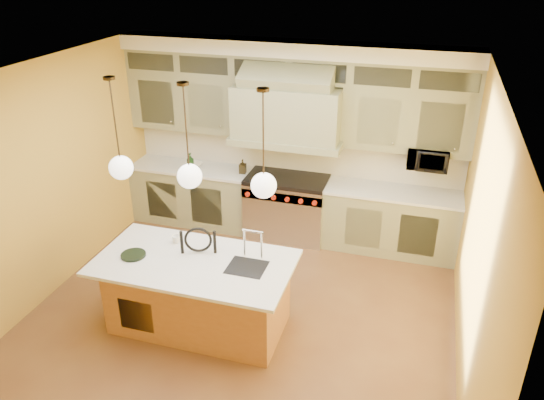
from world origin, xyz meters
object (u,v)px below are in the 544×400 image
(range, at_px, (287,206))
(counter_stool, at_px, (199,275))
(microwave, at_px, (428,158))
(kitchen_island, at_px, (199,292))

(range, relative_size, counter_stool, 0.96)
(microwave, bearing_deg, counter_stool, -132.67)
(kitchen_island, height_order, microwave, microwave)
(kitchen_island, xyz_separation_m, microwave, (2.34, 2.50, 0.98))
(microwave, bearing_deg, range, -176.88)
(range, height_order, counter_stool, counter_stool)
(kitchen_island, relative_size, microwave, 4.04)
(range, distance_m, microwave, 2.18)
(range, xyz_separation_m, microwave, (1.95, 0.11, 0.96))
(range, height_order, kitchen_island, kitchen_island)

